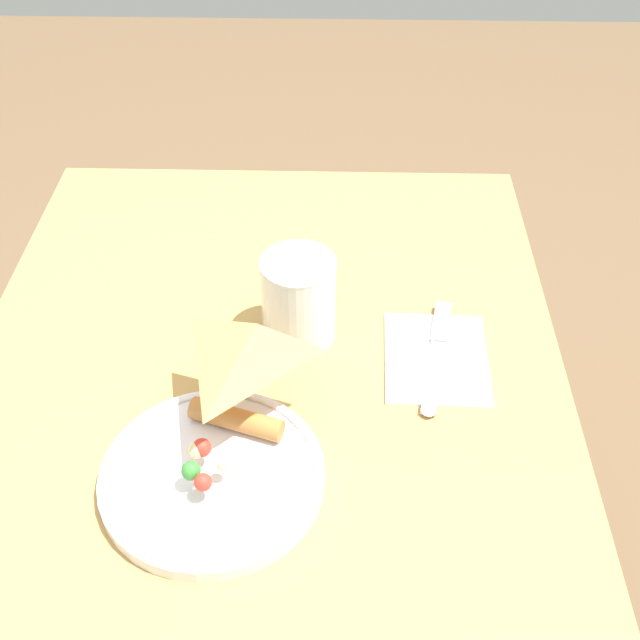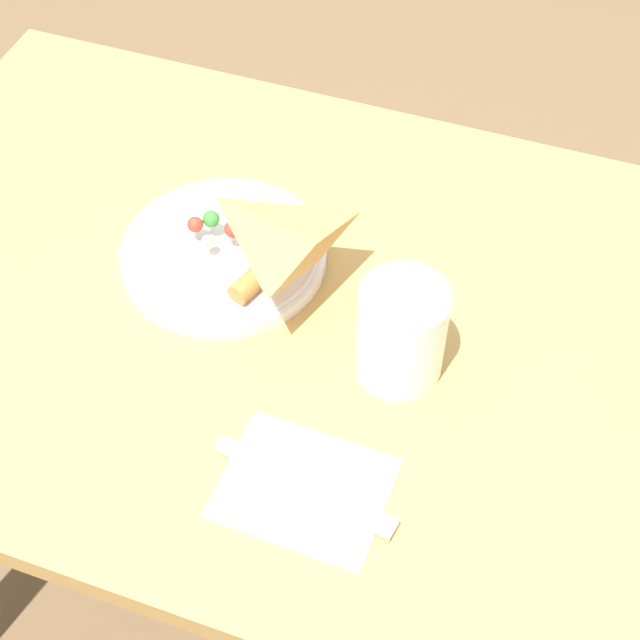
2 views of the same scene
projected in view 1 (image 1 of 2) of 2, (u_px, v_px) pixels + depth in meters
The scene contains 5 objects.
dining_table at pixel (265, 484), 0.96m from camera, with size 1.02×0.70×0.72m.
plate_pizza at pixel (213, 472), 0.80m from camera, with size 0.23×0.23×0.05m.
milk_glass at pixel (299, 302), 0.94m from camera, with size 0.09×0.09×0.11m.
napkin_folded at pixel (436, 358), 0.94m from camera, with size 0.15×0.12×0.00m.
butter_knife at pixel (437, 350), 0.95m from camera, with size 0.19×0.05×0.01m.
Camera 1 is at (0.58, 0.08, 1.39)m, focal length 45.00 mm.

